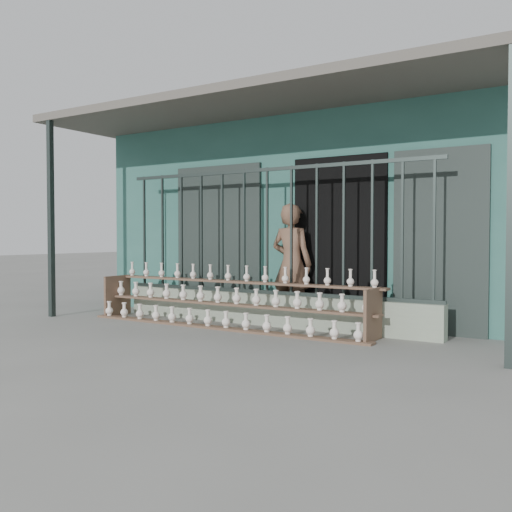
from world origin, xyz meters
The scene contains 6 objects.
ground centered at (0.00, 0.00, 0.00)m, with size 60.00×60.00×0.00m, color slate.
workshop_building centered at (0.00, 4.23, 1.62)m, with size 7.40×6.60×3.21m.
parapet_wall centered at (0.00, 1.30, 0.23)m, with size 5.00×0.20×0.45m, color #96A48D.
security_fence centered at (0.00, 1.30, 1.35)m, with size 5.00×0.04×1.80m.
shelf_rack centered at (-0.42, 0.88, 0.36)m, with size 4.50×0.68×0.85m.
elderly_woman centered at (0.24, 1.60, 0.87)m, with size 0.64×0.42×1.74m, color brown.
Camera 1 is at (4.16, -5.67, 1.27)m, focal length 40.00 mm.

